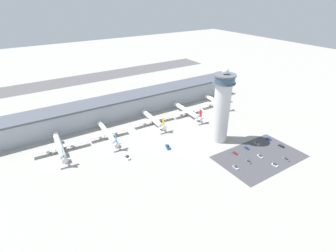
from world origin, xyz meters
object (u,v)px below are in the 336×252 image
object	(u,v)px
car_black_suv	(236,167)
service_truck_catering	(168,147)
car_yellow_taxi	(275,165)
car_white_wagon	(235,153)
car_navy_sedan	(286,159)
car_grey_coupe	(260,156)
airplane_gate_delta	(188,111)
service_truck_fuel	(127,157)
airplane_gate_charlie	(153,120)
airplane_gate_echo	(217,102)
car_silver_sedan	(248,162)
car_maroon_suv	(257,143)
car_red_hatchback	(247,148)
control_tower	(222,107)
car_green_van	(269,139)
airplane_gate_alpha	(60,147)
airplane_gate_bravo	(108,133)
car_blue_compact	(281,146)

from	to	relation	value
car_black_suv	service_truck_catering	bearing A→B (deg)	118.81
car_yellow_taxi	car_white_wagon	size ratio (longest dim) A/B	1.00
service_truck_catering	car_navy_sedan	size ratio (longest dim) A/B	1.40
car_navy_sedan	car_black_suv	bearing A→B (deg)	161.35
car_black_suv	car_grey_coupe	world-z (taller)	car_black_suv
airplane_gate_delta	service_truck_fuel	bearing A→B (deg)	-156.46
airplane_gate_charlie	airplane_gate_echo	size ratio (longest dim) A/B	1.01
airplane_gate_delta	car_white_wagon	size ratio (longest dim) A/B	9.49
car_silver_sedan	car_navy_sedan	world-z (taller)	car_silver_sedan
car_maroon_suv	car_yellow_taxi	bearing A→B (deg)	-115.11
car_red_hatchback	car_white_wagon	world-z (taller)	car_red_hatchback
car_red_hatchback	car_yellow_taxi	bearing A→B (deg)	-90.10
service_truck_fuel	car_white_wagon	distance (m)	80.54
car_yellow_taxi	service_truck_catering	bearing A→B (deg)	130.43
car_navy_sedan	control_tower	bearing A→B (deg)	113.95
car_black_suv	airplane_gate_charlie	bearing A→B (deg)	99.37
control_tower	airplane_gate_echo	bearing A→B (deg)	49.38
control_tower	airplane_gate_delta	world-z (taller)	control_tower
car_grey_coupe	car_green_van	bearing A→B (deg)	27.03
service_truck_fuel	car_green_van	xyz separation A→B (m)	(109.78, -38.12, -0.30)
airplane_gate_echo	service_truck_catering	size ratio (longest dim) A/B	6.03
car_maroon_suv	car_navy_sedan	bearing A→B (deg)	-90.11
airplane_gate_alpha	airplane_gate_charlie	distance (m)	82.79
airplane_gate_bravo	airplane_gate_charlie	size ratio (longest dim) A/B	1.07
car_silver_sedan	car_yellow_taxi	bearing A→B (deg)	-44.83
airplane_gate_charlie	car_silver_sedan	bearing A→B (deg)	-73.09
car_navy_sedan	car_maroon_suv	xyz separation A→B (m)	(0.05, 26.58, -0.04)
car_navy_sedan	car_yellow_taxi	bearing A→B (deg)	-179.31
airplane_gate_delta	car_silver_sedan	bearing A→B (deg)	-96.57
car_yellow_taxi	airplane_gate_charlie	bearing A→B (deg)	111.36
control_tower	service_truck_catering	world-z (taller)	control_tower
airplane_gate_bravo	service_truck_catering	xyz separation A→B (m)	(33.48, -39.56, -3.74)
car_red_hatchback	car_navy_sedan	size ratio (longest dim) A/B	0.89
airplane_gate_delta	service_truck_catering	xyz separation A→B (m)	(-48.30, -39.56, -3.53)
airplane_gate_delta	car_black_suv	bearing A→B (deg)	-104.53
service_truck_catering	car_blue_compact	size ratio (longest dim) A/B	1.41
service_truck_fuel	car_red_hatchback	size ratio (longest dim) A/B	1.57
service_truck_fuel	car_black_suv	bearing A→B (deg)	-41.19
airplane_gate_delta	service_truck_catering	bearing A→B (deg)	-140.68
car_green_van	car_blue_compact	bearing A→B (deg)	-93.14
control_tower	airplane_gate_bravo	xyz separation A→B (m)	(-75.62, 51.19, -24.72)
car_silver_sedan	car_navy_sedan	distance (m)	28.11
airplane_gate_alpha	car_blue_compact	world-z (taller)	airplane_gate_alpha
car_green_van	car_white_wagon	distance (m)	38.82
service_truck_catering	car_white_wagon	size ratio (longest dim) A/B	1.49
airplane_gate_charlie	car_red_hatchback	xyz separation A→B (m)	(39.89, -75.78, -3.81)
car_red_hatchback	airplane_gate_charlie	bearing A→B (deg)	117.76
airplane_gate_alpha	car_yellow_taxi	distance (m)	157.67
airplane_gate_charlie	service_truck_catering	size ratio (longest dim) A/B	6.10
car_yellow_taxi	car_navy_sedan	size ratio (longest dim) A/B	0.94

